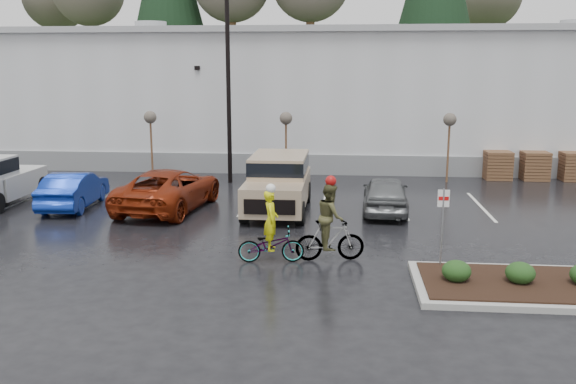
# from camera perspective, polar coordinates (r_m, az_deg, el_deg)

# --- Properties ---
(ground) EXTENTS (120.00, 120.00, 0.00)m
(ground) POSITION_cam_1_polar(r_m,az_deg,el_deg) (16.28, 0.68, -7.21)
(ground) COLOR black
(ground) RESTS_ON ground
(warehouse) EXTENTS (60.50, 15.50, 7.20)m
(warehouse) POSITION_cam_1_polar(r_m,az_deg,el_deg) (37.40, 3.47, 9.16)
(warehouse) COLOR silver
(warehouse) RESTS_ON ground
(wooded_ridge) EXTENTS (80.00, 25.00, 6.00)m
(wooded_ridge) POSITION_cam_1_polar(r_m,az_deg,el_deg) (60.41, 4.21, 9.48)
(wooded_ridge) COLOR #203A18
(wooded_ridge) RESTS_ON ground
(lamppost) EXTENTS (0.50, 1.00, 9.22)m
(lamppost) POSITION_cam_1_polar(r_m,az_deg,el_deg) (27.86, -5.65, 12.47)
(lamppost) COLOR black
(lamppost) RESTS_ON ground
(sapling_west) EXTENTS (0.60, 0.60, 3.20)m
(sapling_west) POSITION_cam_1_polar(r_m,az_deg,el_deg) (29.93, -12.76, 6.51)
(sapling_west) COLOR #4A381D
(sapling_west) RESTS_ON ground
(sapling_mid) EXTENTS (0.60, 0.60, 3.20)m
(sapling_mid) POSITION_cam_1_polar(r_m,az_deg,el_deg) (28.60, -0.19, 6.57)
(sapling_mid) COLOR #4A381D
(sapling_mid) RESTS_ON ground
(sapling_east) EXTENTS (0.60, 0.60, 3.20)m
(sapling_east) POSITION_cam_1_polar(r_m,az_deg,el_deg) (28.86, 14.89, 6.23)
(sapling_east) COLOR #4A381D
(sapling_east) RESTS_ON ground
(pallet_stack_a) EXTENTS (1.20, 1.20, 1.35)m
(pallet_stack_a) POSITION_cam_1_polar(r_m,az_deg,el_deg) (30.59, 19.01, 2.39)
(pallet_stack_a) COLOR #4A381D
(pallet_stack_a) RESTS_ON ground
(pallet_stack_b) EXTENTS (1.20, 1.20, 1.35)m
(pallet_stack_b) POSITION_cam_1_polar(r_m,az_deg,el_deg) (31.03, 22.06, 2.30)
(pallet_stack_b) COLOR #4A381D
(pallet_stack_b) RESTS_ON ground
(pallet_stack_c) EXTENTS (1.20, 1.20, 1.35)m
(pallet_stack_c) POSITION_cam_1_polar(r_m,az_deg,el_deg) (31.60, 25.19, 2.20)
(pallet_stack_c) COLOR #4A381D
(pallet_stack_c) RESTS_ON ground
(shrub_a) EXTENTS (0.70, 0.70, 0.52)m
(shrub_a) POSITION_cam_1_polar(r_m,az_deg,el_deg) (15.40, 15.49, -7.14)
(shrub_a) COLOR black
(shrub_a) RESTS_ON curb_island
(shrub_b) EXTENTS (0.70, 0.70, 0.52)m
(shrub_b) POSITION_cam_1_polar(r_m,az_deg,el_deg) (15.74, 20.91, -7.09)
(shrub_b) COLOR black
(shrub_b) RESTS_ON curb_island
(fire_lane_sign) EXTENTS (0.30, 0.05, 2.20)m
(fire_lane_sign) POSITION_cam_1_polar(r_m,az_deg,el_deg) (16.23, 14.26, -2.46)
(fire_lane_sign) COLOR gray
(fire_lane_sign) RESTS_ON ground
(car_blue) EXTENTS (1.78, 4.27, 1.37)m
(car_blue) POSITION_cam_1_polar(r_m,az_deg,el_deg) (24.49, -19.39, 0.22)
(car_blue) COLOR #0D2996
(car_blue) RESTS_ON ground
(car_red) EXTENTS (3.23, 5.81, 1.54)m
(car_red) POSITION_cam_1_polar(r_m,az_deg,el_deg) (23.21, -11.06, 0.27)
(car_red) COLOR maroon
(car_red) RESTS_ON ground
(suv_tan) EXTENTS (2.20, 5.10, 2.06)m
(suv_tan) POSITION_cam_1_polar(r_m,az_deg,el_deg) (22.35, -0.96, 0.74)
(suv_tan) COLOR tan
(suv_tan) RESTS_ON ground
(car_grey) EXTENTS (1.80, 4.09, 1.37)m
(car_grey) POSITION_cam_1_polar(r_m,az_deg,el_deg) (22.56, 9.09, -0.20)
(car_grey) COLOR slate
(car_grey) RESTS_ON ground
(cyclist_hivis) EXTENTS (1.87, 0.87, 2.19)m
(cyclist_hivis) POSITION_cam_1_polar(r_m,az_deg,el_deg) (16.66, -1.60, -4.31)
(cyclist_hivis) COLOR #3F3F44
(cyclist_hivis) RESTS_ON ground
(cyclist_olive) EXTENTS (1.90, 0.95, 2.39)m
(cyclist_olive) POSITION_cam_1_polar(r_m,az_deg,el_deg) (16.77, 3.96, -3.57)
(cyclist_olive) COLOR #3F3F44
(cyclist_olive) RESTS_ON ground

